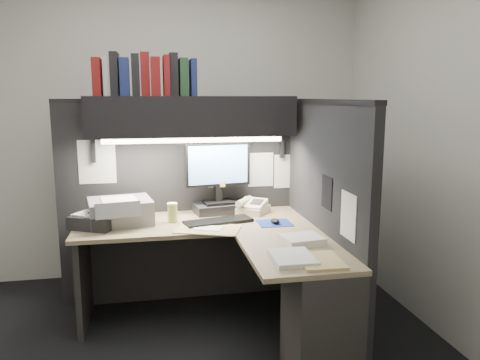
# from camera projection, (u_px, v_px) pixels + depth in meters

# --- Properties ---
(floor) EXTENTS (3.50, 3.50, 0.00)m
(floor) POSITION_uv_depth(u_px,v_px,m) (187.00, 352.00, 3.05)
(floor) COLOR black
(floor) RESTS_ON ground
(wall_back) EXTENTS (3.50, 0.04, 2.70)m
(wall_back) POSITION_uv_depth(u_px,v_px,m) (171.00, 129.00, 4.26)
(wall_back) COLOR silver
(wall_back) RESTS_ON floor
(wall_front) EXTENTS (3.50, 0.04, 2.70)m
(wall_front) POSITION_uv_depth(u_px,v_px,m) (220.00, 200.00, 1.37)
(wall_front) COLOR silver
(wall_front) RESTS_ON floor
(wall_right) EXTENTS (0.04, 3.00, 2.70)m
(wall_right) POSITION_uv_depth(u_px,v_px,m) (444.00, 141.00, 3.14)
(wall_right) COLOR silver
(wall_right) RESTS_ON floor
(partition_back) EXTENTS (1.90, 0.06, 1.60)m
(partition_back) POSITION_uv_depth(u_px,v_px,m) (180.00, 202.00, 3.82)
(partition_back) COLOR black
(partition_back) RESTS_ON floor
(partition_right) EXTENTS (0.06, 1.50, 1.60)m
(partition_right) POSITION_uv_depth(u_px,v_px,m) (323.00, 219.00, 3.27)
(partition_right) COLOR black
(partition_right) RESTS_ON floor
(desk) EXTENTS (1.70, 1.53, 0.73)m
(desk) POSITION_uv_depth(u_px,v_px,m) (251.00, 283.00, 3.05)
(desk) COLOR #8B7558
(desk) RESTS_ON floor
(overhead_shelf) EXTENTS (1.55, 0.34, 0.30)m
(overhead_shelf) POSITION_uv_depth(u_px,v_px,m) (192.00, 116.00, 3.54)
(overhead_shelf) COLOR black
(overhead_shelf) RESTS_ON partition_back
(task_light_tube) EXTENTS (1.32, 0.04, 0.04)m
(task_light_tube) POSITION_uv_depth(u_px,v_px,m) (194.00, 140.00, 3.43)
(task_light_tube) COLOR white
(task_light_tube) RESTS_ON overhead_shelf
(monitor) EXTENTS (0.52, 0.28, 0.56)m
(monitor) POSITION_uv_depth(u_px,v_px,m) (218.00, 185.00, 3.70)
(monitor) COLOR black
(monitor) RESTS_ON desk
(keyboard) EXTENTS (0.53, 0.28, 0.02)m
(keyboard) POSITION_uv_depth(u_px,v_px,m) (218.00, 221.00, 3.43)
(keyboard) COLOR black
(keyboard) RESTS_ON desk
(mousepad) EXTENTS (0.24, 0.22, 0.00)m
(mousepad) POSITION_uv_depth(u_px,v_px,m) (274.00, 223.00, 3.43)
(mousepad) COLOR navy
(mousepad) RESTS_ON desk
(mouse) EXTENTS (0.07, 0.10, 0.04)m
(mouse) POSITION_uv_depth(u_px,v_px,m) (275.00, 221.00, 3.41)
(mouse) COLOR black
(mouse) RESTS_ON mousepad
(telephone) EXTENTS (0.31, 0.32, 0.09)m
(telephone) POSITION_uv_depth(u_px,v_px,m) (252.00, 207.00, 3.72)
(telephone) COLOR beige
(telephone) RESTS_ON desk
(coffee_cup) EXTENTS (0.07, 0.07, 0.13)m
(coffee_cup) POSITION_uv_depth(u_px,v_px,m) (172.00, 213.00, 3.45)
(coffee_cup) COLOR #C0B74C
(coffee_cup) RESTS_ON desk
(printer) EXTENTS (0.50, 0.44, 0.18)m
(printer) POSITION_uv_depth(u_px,v_px,m) (120.00, 211.00, 3.43)
(printer) COLOR gray
(printer) RESTS_ON desk
(notebook_stack) EXTENTS (0.39, 0.37, 0.09)m
(notebook_stack) POSITION_uv_depth(u_px,v_px,m) (96.00, 221.00, 3.32)
(notebook_stack) COLOR black
(notebook_stack) RESTS_ON desk
(open_folder) EXTENTS (0.51, 0.42, 0.01)m
(open_folder) POSITION_uv_depth(u_px,v_px,m) (208.00, 229.00, 3.27)
(open_folder) COLOR tan
(open_folder) RESTS_ON desk
(paper_stack_a) EXTENTS (0.27, 0.24, 0.05)m
(paper_stack_a) POSITION_uv_depth(u_px,v_px,m) (302.00, 240.00, 2.96)
(paper_stack_a) COLOR white
(paper_stack_a) RESTS_ON desk
(paper_stack_b) EXTENTS (0.24, 0.29, 0.03)m
(paper_stack_b) POSITION_uv_depth(u_px,v_px,m) (293.00, 258.00, 2.65)
(paper_stack_b) COLOR white
(paper_stack_b) RESTS_ON desk
(manila_stack) EXTENTS (0.25, 0.31, 0.02)m
(manila_stack) POSITION_uv_depth(u_px,v_px,m) (320.00, 261.00, 2.62)
(manila_stack) COLOR tan
(manila_stack) RESTS_ON desk
(binder_row) EXTENTS (0.74, 0.26, 0.31)m
(binder_row) POSITION_uv_depth(u_px,v_px,m) (145.00, 76.00, 3.42)
(binder_row) COLOR maroon
(binder_row) RESTS_ON overhead_shelf
(pinned_papers) EXTENTS (1.76, 1.31, 0.51)m
(pinned_papers) POSITION_uv_depth(u_px,v_px,m) (235.00, 177.00, 3.49)
(pinned_papers) COLOR white
(pinned_papers) RESTS_ON partition_back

